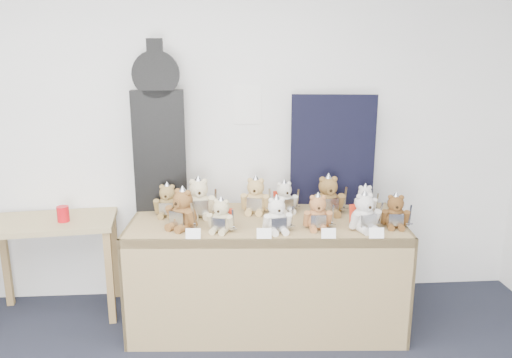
{
  "coord_description": "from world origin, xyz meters",
  "views": [
    {
      "loc": [
        0.6,
        -1.31,
        1.92
      ],
      "look_at": [
        0.84,
        1.89,
        1.1
      ],
      "focal_mm": 35.0,
      "sensor_mm": 36.0,
      "label": 1
    }
  ],
  "objects": [
    {
      "name": "display_table",
      "position": [
        0.91,
        1.91,
        0.62
      ],
      "size": [
        1.94,
        0.91,
        0.79
      ],
      "rotation": [
        0.0,
        0.0,
        -0.07
      ],
      "color": "#997B4D",
      "rests_on": "floor"
    },
    {
      "name": "teddy_front_right",
      "position": [
        1.24,
        1.78,
        0.89
      ],
      "size": [
        0.21,
        0.18,
        0.26
      ],
      "rotation": [
        0.0,
        0.0,
        -0.07
      ],
      "color": "#9E653C",
      "rests_on": "display_table"
    },
    {
      "name": "teddy_back_far_left",
      "position": [
        0.23,
        2.12,
        0.89
      ],
      "size": [
        0.22,
        0.19,
        0.26
      ],
      "rotation": [
        0.0,
        0.0,
        -0.1
      ],
      "color": "olive",
      "rests_on": "display_table"
    },
    {
      "name": "teddy_front_left",
      "position": [
        0.6,
        1.78,
        0.88
      ],
      "size": [
        0.2,
        0.19,
        0.25
      ],
      "rotation": [
        0.0,
        0.0,
        -0.34
      ],
      "color": "tan",
      "rests_on": "display_table"
    },
    {
      "name": "teddy_back_end",
      "position": [
        1.65,
        2.09,
        0.88
      ],
      "size": [
        0.19,
        0.15,
        0.23
      ],
      "rotation": [
        0.0,
        0.0,
        -0.01
      ],
      "color": "white",
      "rests_on": "display_table"
    },
    {
      "name": "teddy_front_centre",
      "position": [
        0.96,
        1.74,
        0.89
      ],
      "size": [
        0.22,
        0.19,
        0.26
      ],
      "rotation": [
        0.0,
        0.0,
        0.16
      ],
      "color": "silver",
      "rests_on": "display_table"
    },
    {
      "name": "navy_board",
      "position": [
        1.45,
        2.31,
        1.2
      ],
      "size": [
        0.62,
        0.1,
        0.84
      ],
      "primitive_type": "cube",
      "rotation": [
        0.0,
        0.0,
        -0.13
      ],
      "color": "black",
      "rests_on": "display_table"
    },
    {
      "name": "entry_card_c",
      "position": [
        1.27,
        1.59,
        0.82
      ],
      "size": [
        0.09,
        0.03,
        0.06
      ],
      "primitive_type": "cube",
      "rotation": [
        -0.24,
        0.0,
        -0.07
      ],
      "color": "white",
      "rests_on": "display_table"
    },
    {
      "name": "room_shell",
      "position": [
        0.82,
        2.49,
        1.54
      ],
      "size": [
        6.0,
        6.0,
        6.0
      ],
      "color": "silver",
      "rests_on": "floor"
    },
    {
      "name": "teddy_back_right",
      "position": [
        1.37,
        2.08,
        0.91
      ],
      "size": [
        0.26,
        0.21,
        0.32
      ],
      "rotation": [
        0.0,
        0.0,
        0.05
      ],
      "color": "brown",
      "rests_on": "display_table"
    },
    {
      "name": "teddy_back_left",
      "position": [
        0.45,
        2.09,
        0.91
      ],
      "size": [
        0.26,
        0.22,
        0.31
      ],
      "rotation": [
        0.0,
        0.0,
        0.11
      ],
      "color": "beige",
      "rests_on": "display_table"
    },
    {
      "name": "entry_card_d",
      "position": [
        1.57,
        1.57,
        0.82
      ],
      "size": [
        0.1,
        0.03,
        0.07
      ],
      "primitive_type": "cube",
      "rotation": [
        -0.24,
        0.0,
        -0.07
      ],
      "color": "white",
      "rests_on": "display_table"
    },
    {
      "name": "teddy_back_centre_left",
      "position": [
        0.86,
        2.16,
        0.9
      ],
      "size": [
        0.24,
        0.22,
        0.29
      ],
      "rotation": [
        0.0,
        0.0,
        -0.22
      ],
      "color": "tan",
      "rests_on": "display_table"
    },
    {
      "name": "entry_card_b",
      "position": [
        0.87,
        1.61,
        0.82
      ],
      "size": [
        0.09,
        0.03,
        0.07
      ],
      "primitive_type": "cube",
      "rotation": [
        -0.24,
        0.0,
        -0.07
      ],
      "color": "white",
      "rests_on": "display_table"
    },
    {
      "name": "teddy_back_centre_right",
      "position": [
        1.07,
        2.15,
        0.89
      ],
      "size": [
        0.22,
        0.19,
        0.26
      ],
      "rotation": [
        0.0,
        0.0,
        0.25
      ],
      "color": "silver",
      "rests_on": "display_table"
    },
    {
      "name": "entry_card_a",
      "position": [
        0.43,
        1.64,
        0.82
      ],
      "size": [
        0.09,
        0.03,
        0.07
      ],
      "primitive_type": "cube",
      "rotation": [
        -0.24,
        0.0,
        -0.07
      ],
      "color": "white",
      "rests_on": "display_table"
    },
    {
      "name": "side_table",
      "position": [
        -0.63,
        2.21,
        0.62
      ],
      "size": [
        0.94,
        0.59,
        0.74
      ],
      "rotation": [
        0.0,
        0.0,
        0.11
      ],
      "color": "#9C8054",
      "rests_on": "floor"
    },
    {
      "name": "red_cup",
      "position": [
        -0.52,
        2.17,
        0.8
      ],
      "size": [
        0.08,
        0.08,
        0.11
      ],
      "primitive_type": "cylinder",
      "color": "red",
      "rests_on": "side_table"
    },
    {
      "name": "teddy_front_far_left",
      "position": [
        0.35,
        1.85,
        0.91
      ],
      "size": [
        0.25,
        0.25,
        0.3
      ],
      "rotation": [
        0.0,
        0.0,
        -0.61
      ],
      "color": "brown",
      "rests_on": "display_table"
    },
    {
      "name": "teddy_front_end",
      "position": [
        1.76,
        1.77,
        0.89
      ],
      "size": [
        0.21,
        0.18,
        0.25
      ],
      "rotation": [
        0.0,
        0.0,
        -0.17
      ],
      "color": "brown",
      "rests_on": "display_table"
    },
    {
      "name": "teddy_front_far_right",
      "position": [
        1.54,
        1.73,
        0.9
      ],
      "size": [
        0.24,
        0.22,
        0.29
      ],
      "rotation": [
        0.0,
        0.0,
        0.28
      ],
      "color": "silver",
      "rests_on": "display_table"
    },
    {
      "name": "guitar_case",
      "position": [
        0.17,
        2.29,
        1.39
      ],
      "size": [
        0.38,
        0.13,
        1.23
      ],
      "rotation": [
        0.0,
        0.0,
        0.05
      ],
      "color": "black",
      "rests_on": "display_table"
    }
  ]
}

